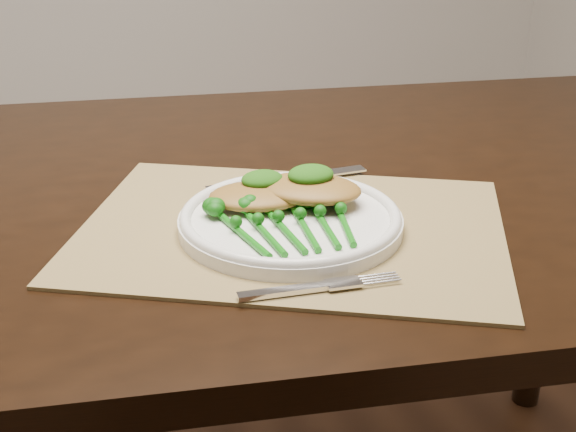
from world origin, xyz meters
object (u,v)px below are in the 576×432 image
object	(u,v)px
dining_table	(220,409)
broccolini_bundle	(294,228)
chicken_fillet_left	(258,196)
dinner_plate	(290,219)
placemat	(292,229)

from	to	relation	value
dining_table	broccolini_bundle	distance (m)	0.45
chicken_fillet_left	broccolini_bundle	distance (m)	0.09
dinner_plate	dining_table	bearing A→B (deg)	106.92
dining_table	placemat	xyz separation A→B (m)	(0.06, -0.17, 0.38)
broccolini_bundle	dining_table	bearing A→B (deg)	103.78
chicken_fillet_left	dining_table	bearing A→B (deg)	114.84
dinner_plate	chicken_fillet_left	distance (m)	0.05
placemat	dinner_plate	world-z (taller)	dinner_plate
placemat	chicken_fillet_left	distance (m)	0.06
placemat	dinner_plate	xyz separation A→B (m)	(-0.00, -0.00, 0.01)
broccolini_bundle	dinner_plate	bearing A→B (deg)	78.88
chicken_fillet_left	broccolini_bundle	world-z (taller)	chicken_fillet_left
dining_table	chicken_fillet_left	xyz separation A→B (m)	(0.03, -0.13, 0.41)
placemat	broccolini_bundle	size ratio (longest dim) A/B	3.02
placemat	broccolini_bundle	bearing A→B (deg)	-78.04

